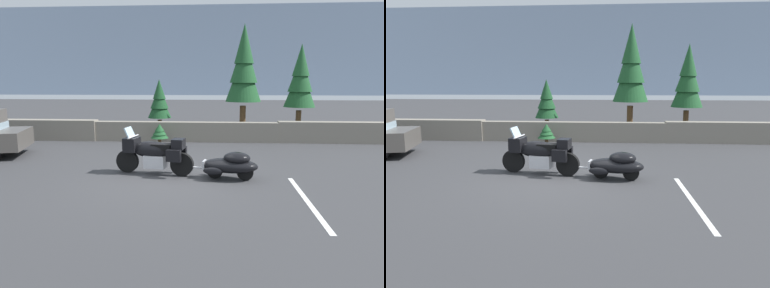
{
  "view_description": "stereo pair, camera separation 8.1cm",
  "coord_description": "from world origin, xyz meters",
  "views": [
    {
      "loc": [
        1.3,
        -9.04,
        2.63
      ],
      "look_at": [
        0.63,
        0.7,
        0.85
      ],
      "focal_mm": 32.46,
      "sensor_mm": 36.0,
      "label": 1
    },
    {
      "loc": [
        1.38,
        -9.03,
        2.63
      ],
      "look_at": [
        0.63,
        0.7,
        0.85
      ],
      "focal_mm": 32.46,
      "sensor_mm": 36.0,
      "label": 2
    }
  ],
  "objects": [
    {
      "name": "ground_plane",
      "position": [
        0.0,
        0.0,
        0.0
      ],
      "size": [
        80.0,
        80.0,
        0.0
      ],
      "primitive_type": "plane",
      "color": "#38383A"
    },
    {
      "name": "stone_guard_wall",
      "position": [
        -0.3,
        6.0,
        0.45
      ],
      "size": [
        24.0,
        0.62,
        0.92
      ],
      "color": "gray",
      "rests_on": "ground"
    },
    {
      "name": "distant_ridgeline",
      "position": [
        0.0,
        96.02,
        8.0
      ],
      "size": [
        240.0,
        80.0,
        16.0
      ],
      "primitive_type": "cube",
      "color": "#8C9EB7",
      "rests_on": "ground"
    },
    {
      "name": "touring_motorcycle",
      "position": [
        -0.44,
        0.5,
        0.62
      ],
      "size": [
        2.3,
        1.0,
        1.33
      ],
      "color": "black",
      "rests_on": "ground"
    },
    {
      "name": "car_shaped_trailer",
      "position": [
        1.71,
        0.1,
        0.41
      ],
      "size": [
        2.23,
        0.98,
        0.76
      ],
      "color": "black",
      "rests_on": "ground"
    },
    {
      "name": "pine_tree_tall",
      "position": [
        2.56,
        7.24,
        3.24
      ],
      "size": [
        1.63,
        1.63,
        5.17
      ],
      "color": "brown",
      "rests_on": "ground"
    },
    {
      "name": "pine_tree_secondary",
      "position": [
        5.24,
        7.75,
        2.71
      ],
      "size": [
        1.45,
        1.45,
        4.33
      ],
      "color": "brown",
      "rests_on": "ground"
    },
    {
      "name": "pine_tree_far_right",
      "position": [
        -1.39,
        7.46,
        1.7
      ],
      "size": [
        1.12,
        1.12,
        2.71
      ],
      "color": "brown",
      "rests_on": "ground"
    },
    {
      "name": "pine_sapling_near",
      "position": [
        -1.02,
        5.09,
        0.55
      ],
      "size": [
        0.74,
        0.74,
        0.88
      ],
      "color": "brown",
      "rests_on": "ground"
    },
    {
      "name": "parking_stripe_marker",
      "position": [
        3.35,
        -1.5,
        0.0
      ],
      "size": [
        0.12,
        3.6,
        0.01
      ],
      "primitive_type": "cube",
      "color": "silver",
      "rests_on": "ground"
    }
  ]
}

